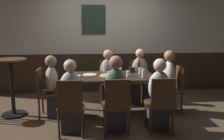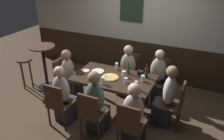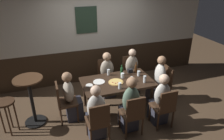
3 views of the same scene
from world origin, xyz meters
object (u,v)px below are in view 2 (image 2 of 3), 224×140
(person_head_east, at_px, (166,100))
(pint_glass_stout, at_px, (143,79))
(beer_bottle_brown, at_px, (146,72))
(condiment_caddy, at_px, (140,73))
(tumbler_water, at_px, (103,81))
(pint_glass_amber, at_px, (124,74))
(person_right_far, at_px, (157,80))
(side_bar_table, at_px, (45,64))
(person_mid_near, at_px, (96,107))
(plate_white_large, at_px, (98,71))
(person_head_west, at_px, (70,79))
(person_mid_far, at_px, (127,74))
(beer_glass_tall, at_px, (136,86))
(chair_right_far, at_px, (159,76))
(chair_head_west, at_px, (64,76))
(chair_mid_far, at_px, (130,71))
(pizza, at_px, (110,77))
(person_left_near, at_px, (64,99))
(bar_stool, at_px, (25,65))
(chair_right_near, at_px, (130,124))
(chair_left_near, at_px, (58,103))
(beer_bottle_green, at_px, (128,69))
(dining_table, at_px, (114,81))
(pint_glass_pale, at_px, (117,66))
(chair_mid_near, at_px, (92,112))
(beer_glass_half, at_px, (126,81))
(chair_head_east, at_px, (175,103))
(person_right_near, at_px, (134,118))
(plate_white_small, at_px, (86,71))

(person_head_east, bearing_deg, pint_glass_stout, 170.10)
(beer_bottle_brown, height_order, condiment_caddy, beer_bottle_brown)
(tumbler_water, xyz_separation_m, pint_glass_amber, (0.23, 0.43, -0.01))
(person_right_far, height_order, side_bar_table, person_right_far)
(person_mid_near, distance_m, plate_white_large, 0.91)
(person_head_west, distance_m, person_mid_far, 1.24)
(beer_glass_tall, bearing_deg, chair_right_far, 82.71)
(person_right_far, bearing_deg, chair_head_west, -159.38)
(chair_mid_far, xyz_separation_m, pizza, (-0.05, -0.92, 0.26))
(person_left_near, relative_size, tumbler_water, 8.51)
(bar_stool, bearing_deg, beer_bottle_brown, 5.76)
(chair_right_near, relative_size, beer_bottle_brown, 3.29)
(chair_left_near, xyz_separation_m, beer_bottle_green, (0.88, 1.12, 0.34))
(dining_table, relative_size, pint_glass_pale, 11.01)
(person_head_east, height_order, beer_bottle_brown, person_head_east)
(pint_glass_amber, bearing_deg, chair_mid_near, -99.45)
(person_left_near, height_order, beer_bottle_brown, person_left_near)
(pint_glass_stout, bearing_deg, beer_glass_half, -143.75)
(beer_glass_tall, bearing_deg, dining_table, 155.55)
(beer_glass_tall, bearing_deg, bar_stool, 175.59)
(pint_glass_pale, height_order, bar_stool, pint_glass_pale)
(chair_left_near, relative_size, bar_stool, 1.22)
(chair_mid_near, height_order, plate_white_large, chair_mid_near)
(chair_head_west, distance_m, person_mid_near, 1.38)
(person_head_west, height_order, beer_bottle_brown, person_head_west)
(chair_right_near, distance_m, bar_stool, 3.04)
(chair_right_far, height_order, person_left_near, person_left_near)
(plate_white_large, relative_size, side_bar_table, 0.24)
(beer_glass_half, height_order, condiment_caddy, beer_glass_half)
(chair_right_near, relative_size, person_head_west, 0.79)
(person_mid_far, bearing_deg, tumbler_water, -93.70)
(pint_glass_amber, distance_m, beer_bottle_green, 0.16)
(beer_bottle_green, bearing_deg, bar_stool, -173.39)
(chair_head_east, bearing_deg, beer_glass_tall, -159.45)
(chair_left_near, height_order, person_right_near, person_right_near)
(chair_left_near, relative_size, side_bar_table, 0.84)
(chair_head_west, distance_m, beer_bottle_brown, 1.80)
(person_head_east, relative_size, beer_bottle_brown, 4.44)
(person_left_near, height_order, beer_bottle_green, person_left_near)
(person_head_east, distance_m, person_head_west, 2.05)
(chair_mid_far, distance_m, person_head_west, 1.34)
(chair_right_near, height_order, pint_glass_amber, chair_right_near)
(pint_glass_amber, bearing_deg, beer_glass_tall, -43.19)
(person_mid_near, height_order, person_head_west, person_mid_near)
(person_right_far, bearing_deg, plate_white_small, -151.87)
(person_right_far, distance_m, person_left_near, 1.95)
(chair_mid_far, height_order, pint_glass_stout, chair_mid_far)
(chair_mid_near, relative_size, condiment_caddy, 8.00)
(pint_glass_amber, height_order, condiment_caddy, pint_glass_amber)
(person_right_near, distance_m, plate_white_small, 1.50)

